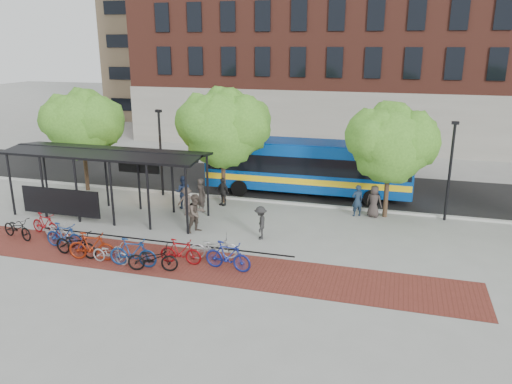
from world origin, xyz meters
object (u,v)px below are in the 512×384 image
(pedestrian_7, at_px, (357,201))
(tree_c, at_px, (392,141))
(tree_b, at_px, (224,125))
(bike_7, at_px, (133,253))
(bus, at_px, (308,165))
(bike_9, at_px, (181,252))
(pedestrian_3, at_px, (187,201))
(bike_2, at_px, (57,231))
(bike_11, at_px, (228,256))
(pedestrian_4, at_px, (223,192))
(pedestrian_9, at_px, (261,223))
(bike_1, at_px, (45,224))
(bike_8, at_px, (153,258))
(pedestrian_6, at_px, (374,201))
(tree_a, at_px, (83,122))
(pedestrian_8, at_px, (196,213))
(bike_3, at_px, (64,236))
(bike_10, at_px, (214,247))
(lamp_post_right, at_px, (450,169))
(pedestrian_1, at_px, (201,195))
(bus_shelter, at_px, (105,160))
(bike_4, at_px, (76,244))
(bike_6, at_px, (110,253))
(lamp_post_left, at_px, (161,150))
(bike_5, at_px, (92,246))
(pedestrian_2, at_px, (183,192))
(bike_0, at_px, (17,228))

(pedestrian_7, bearing_deg, tree_c, 163.84)
(tree_b, bearing_deg, bike_7, -94.66)
(bus, xyz_separation_m, bike_9, (-3.23, -11.15, -1.33))
(tree_b, distance_m, tree_c, 9.00)
(pedestrian_7, bearing_deg, pedestrian_3, -14.10)
(bike_2, distance_m, bike_11, 8.71)
(bike_2, relative_size, pedestrian_3, 1.15)
(pedestrian_4, xyz_separation_m, pedestrian_9, (3.39, -4.27, -0.01))
(pedestrian_9, bearing_deg, bike_9, -48.87)
(tree_c, distance_m, bike_1, 17.52)
(bike_8, distance_m, pedestrian_9, 5.54)
(tree_b, xyz_separation_m, pedestrian_6, (8.32, -0.25, -3.61))
(tree_a, height_order, bike_1, tree_a)
(tree_b, relative_size, bus, 0.53)
(pedestrian_8, bearing_deg, bike_8, -147.30)
(bike_3, distance_m, bike_10, 6.83)
(lamp_post_right, xyz_separation_m, bike_11, (-8.83, -8.69, -2.14))
(lamp_post_right, distance_m, pedestrian_7, 4.87)
(lamp_post_right, height_order, pedestrian_1, lamp_post_right)
(bus_shelter, relative_size, bike_1, 6.06)
(bus, bearing_deg, pedestrian_7, -44.28)
(bike_2, relative_size, pedestrian_4, 1.10)
(bike_10, bearing_deg, bike_4, 86.10)
(tree_b, distance_m, bike_6, 10.20)
(tree_a, bearing_deg, pedestrian_3, -19.20)
(bike_3, distance_m, bike_11, 7.73)
(lamp_post_left, xyz_separation_m, bike_6, (2.28, -9.45, -2.30))
(bus, distance_m, pedestrian_1, 6.83)
(pedestrian_4, bearing_deg, bike_9, -56.60)
(tree_c, distance_m, pedestrian_8, 10.49)
(bike_7, height_order, bike_11, bike_7)
(bike_3, bearing_deg, pedestrian_4, -28.76)
(bike_8, height_order, pedestrian_9, pedestrian_9)
(pedestrian_8, bearing_deg, bike_11, -108.70)
(bike_8, xyz_separation_m, pedestrian_3, (-1.43, 6.64, 0.23))
(bike_5, xyz_separation_m, pedestrian_2, (0.85, 7.49, 0.30))
(bike_4, bearing_deg, bike_11, -79.16)
(pedestrian_1, xyz_separation_m, pedestrian_3, (-0.51, -0.80, -0.16))
(bus_shelter, bearing_deg, tree_c, 15.06)
(bike_0, relative_size, bike_4, 0.91)
(bike_3, bearing_deg, bike_4, -118.92)
(bike_4, distance_m, bike_6, 1.82)
(pedestrian_1, xyz_separation_m, pedestrian_2, (-1.19, 0.27, -0.01))
(bike_4, bearing_deg, bike_8, -89.44)
(bike_2, xyz_separation_m, pedestrian_4, (5.64, 7.06, 0.34))
(tree_a, distance_m, pedestrian_3, 8.94)
(bike_3, relative_size, bike_9, 1.07)
(tree_a, bearing_deg, bike_9, -40.13)
(bike_2, distance_m, bike_7, 5.10)
(tree_b, relative_size, bike_5, 3.16)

